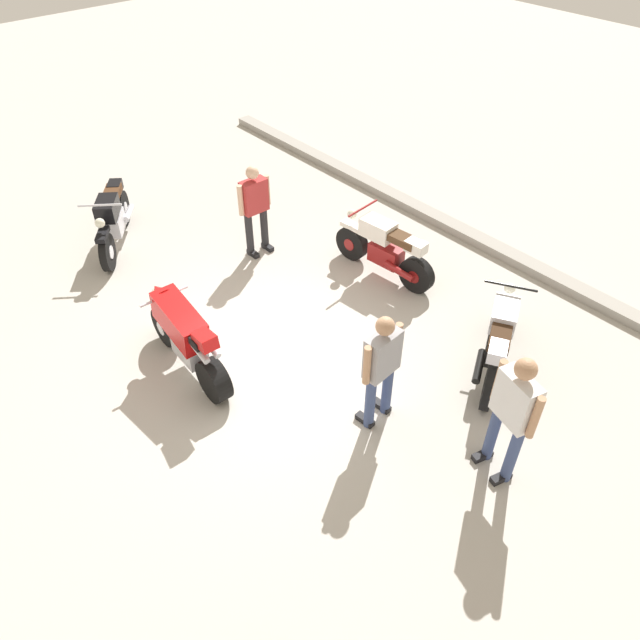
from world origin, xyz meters
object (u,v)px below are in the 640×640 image
at_px(person_in_gray_shirt, 381,365).
at_px(person_in_red_shirt, 255,205).
at_px(motorcycle_black_cruiser, 113,219).
at_px(motorcycle_red_sportbike, 185,335).
at_px(motorcycle_silver_cruiser, 498,339).
at_px(motorcycle_cream_vintage, 384,249).
at_px(person_in_white_shirt, 513,410).

distance_m(person_in_gray_shirt, person_in_red_shirt, 4.21).
xyz_separation_m(motorcycle_black_cruiser, person_in_gray_shirt, (5.86, 0.61, 0.43)).
relative_size(motorcycle_black_cruiser, motorcycle_red_sportbike, 0.89).
bearing_deg(motorcycle_silver_cruiser, person_in_red_shirt, 69.91).
relative_size(motorcycle_cream_vintage, person_in_red_shirt, 1.22).
distance_m(motorcycle_silver_cruiser, person_in_red_shirt, 4.54).
xyz_separation_m(person_in_gray_shirt, person_in_white_shirt, (1.46, 0.52, 0.07)).
xyz_separation_m(motorcycle_black_cruiser, person_in_white_shirt, (7.33, 1.12, 0.50)).
bearing_deg(person_in_red_shirt, motorcycle_cream_vintage, 31.83).
height_order(motorcycle_red_sportbike, person_in_gray_shirt, person_in_gray_shirt).
bearing_deg(motorcycle_black_cruiser, person_in_red_shirt, 80.74).
bearing_deg(person_in_white_shirt, motorcycle_black_cruiser, -65.94).
xyz_separation_m(motorcycle_red_sportbike, motorcycle_silver_cruiser, (2.77, 3.16, -0.07)).
distance_m(motorcycle_black_cruiser, motorcycle_red_sportbike, 3.58).
bearing_deg(motorcycle_cream_vintage, motorcycle_silver_cruiser, 164.46).
xyz_separation_m(motorcycle_silver_cruiser, person_in_gray_shirt, (-0.42, -1.86, 0.43)).
distance_m(motorcycle_silver_cruiser, person_in_gray_shirt, 1.95).
height_order(motorcycle_silver_cruiser, person_in_white_shirt, person_in_white_shirt).
bearing_deg(motorcycle_silver_cruiser, motorcycle_black_cruiser, 82.25).
bearing_deg(person_in_gray_shirt, person_in_red_shirt, -20.20).
bearing_deg(motorcycle_cream_vintage, person_in_gray_shirt, 127.15).
bearing_deg(person_in_white_shirt, motorcycle_red_sportbike, -49.16).
relative_size(motorcycle_cream_vintage, motorcycle_silver_cruiser, 1.04).
bearing_deg(person_in_gray_shirt, person_in_white_shirt, -165.02).
height_order(motorcycle_cream_vintage, person_in_gray_shirt, person_in_gray_shirt).
relative_size(person_in_gray_shirt, person_in_white_shirt, 0.95).
bearing_deg(motorcycle_silver_cruiser, motorcycle_cream_vintage, 51.01).
bearing_deg(motorcycle_silver_cruiser, person_in_white_shirt, -171.18).
bearing_deg(motorcycle_cream_vintage, person_in_red_shirt, 25.35).
bearing_deg(motorcycle_red_sportbike, motorcycle_black_cruiser, -8.22).
bearing_deg(person_in_gray_shirt, motorcycle_black_cruiser, 1.46).
bearing_deg(person_in_red_shirt, person_in_white_shirt, -5.70).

